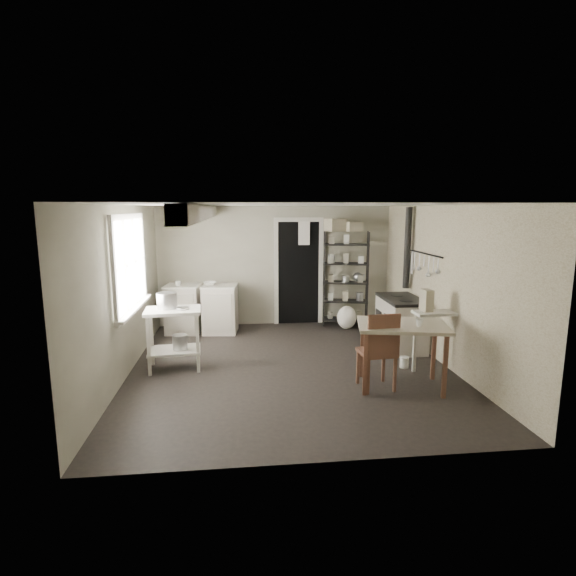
{
  "coord_description": "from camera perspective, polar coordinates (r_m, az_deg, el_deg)",
  "views": [
    {
      "loc": [
        -0.72,
        -6.14,
        2.25
      ],
      "look_at": [
        0.0,
        0.3,
        1.1
      ],
      "focal_mm": 28.0,
      "sensor_mm": 36.0,
      "label": 1
    }
  ],
  "objects": [
    {
      "name": "window",
      "position": [
        6.56,
        -19.58,
        2.91
      ],
      "size": [
        0.12,
        1.76,
        1.28
      ],
      "primitive_type": null,
      "color": "silver",
      "rests_on": "wall_left"
    },
    {
      "name": "ceiling_beam",
      "position": [
        6.16,
        -11.0,
        9.41
      ],
      "size": [
        0.18,
        5.0,
        0.18
      ],
      "primitive_type": null,
      "color": "silver",
      "rests_on": "ceiling"
    },
    {
      "name": "stovepipe",
      "position": [
        7.88,
        14.93,
        4.92
      ],
      "size": [
        0.13,
        0.13,
        1.35
      ],
      "primitive_type": null,
      "rotation": [
        0.0,
        0.0,
        0.23
      ],
      "color": "black",
      "rests_on": "stove"
    },
    {
      "name": "chair",
      "position": [
        5.8,
        11.19,
        -7.85
      ],
      "size": [
        0.45,
        0.47,
        1.0
      ],
      "primitive_type": null,
      "rotation": [
        0.0,
        0.0,
        0.09
      ],
      "color": "brown",
      "rests_on": "ground"
    },
    {
      "name": "stockpot",
      "position": [
        6.52,
        -15.1,
        -1.89
      ],
      "size": [
        0.31,
        0.31,
        0.3
      ],
      "primitive_type": "cylinder",
      "rotation": [
        0.0,
        0.0,
        0.09
      ],
      "color": "silver",
      "rests_on": "prep_table"
    },
    {
      "name": "ceiling",
      "position": [
        6.18,
        0.31,
        10.52
      ],
      "size": [
        5.0,
        5.0,
        0.0
      ],
      "primitive_type": "plane",
      "rotation": [
        3.14,
        0.0,
        0.0
      ],
      "color": "beige",
      "rests_on": "wall_back"
    },
    {
      "name": "mixing_bowl",
      "position": [
        8.26,
        -9.91,
        0.91
      ],
      "size": [
        0.34,
        0.34,
        0.08
      ],
      "primitive_type": "imported",
      "rotation": [
        0.0,
        0.0,
        -0.13
      ],
      "color": "silver",
      "rests_on": "base_cabinets"
    },
    {
      "name": "wall_right",
      "position": [
        6.91,
        19.17,
        0.34
      ],
      "size": [
        0.02,
        5.0,
        2.3
      ],
      "primitive_type": "cube",
      "color": "#A4A08C",
      "rests_on": "ground"
    },
    {
      "name": "table_cup",
      "position": [
        5.74,
        16.3,
        -4.93
      ],
      "size": [
        0.1,
        0.1,
        0.09
      ],
      "primitive_type": "imported",
      "rotation": [
        0.0,
        0.0,
        0.01
      ],
      "color": "silver",
      "rests_on": "work_table"
    },
    {
      "name": "counter_cup",
      "position": [
        8.25,
        -13.8,
        0.81
      ],
      "size": [
        0.15,
        0.15,
        0.09
      ],
      "primitive_type": "imported",
      "rotation": [
        0.0,
        0.0,
        -0.37
      ],
      "color": "silver",
      "rests_on": "base_cabinets"
    },
    {
      "name": "work_table",
      "position": [
        5.93,
        14.16,
        -8.63
      ],
      "size": [
        1.23,
        0.98,
        0.83
      ],
      "primitive_type": null,
      "rotation": [
        0.0,
        0.0,
        -0.21
      ],
      "color": "#BDB5A1",
      "rests_on": "ground"
    },
    {
      "name": "wall_left",
      "position": [
        6.42,
        -20.05,
        -0.42
      ],
      "size": [
        0.02,
        5.0,
        2.3
      ],
      "primitive_type": "cube",
      "color": "#A4A08C",
      "rests_on": "ground"
    },
    {
      "name": "wallpaper_panel",
      "position": [
        6.91,
        19.1,
        0.34
      ],
      "size": [
        0.01,
        5.0,
        2.3
      ],
      "primitive_type": null,
      "color": "#BFB89B",
      "rests_on": "wall_right"
    },
    {
      "name": "prep_table",
      "position": [
        6.58,
        -14.25,
        -6.59
      ],
      "size": [
        0.8,
        0.61,
        0.87
      ],
      "primitive_type": null,
      "rotation": [
        0.0,
        0.0,
        0.09
      ],
      "color": "silver",
      "rests_on": "ground"
    },
    {
      "name": "wall_front",
      "position": [
        3.87,
        4.64,
        -6.49
      ],
      "size": [
        4.5,
        0.02,
        2.3
      ],
      "primitive_type": "cube",
      "color": "#A4A08C",
      "rests_on": "ground"
    },
    {
      "name": "utensil_rail",
      "position": [
        7.38,
        16.94,
        4.18
      ],
      "size": [
        0.06,
        1.2,
        0.44
      ],
      "primitive_type": null,
      "color": "silver",
      "rests_on": "wall_right"
    },
    {
      "name": "shelf_jar",
      "position": [
        8.58,
        5.42,
        4.07
      ],
      "size": [
        0.1,
        0.1,
        0.18
      ],
      "primitive_type": "imported",
      "rotation": [
        0.0,
        0.0,
        0.36
      ],
      "color": "silver",
      "rests_on": "shelf_rack"
    },
    {
      "name": "oats_box",
      "position": [
        6.47,
        17.19,
        -1.45
      ],
      "size": [
        0.13,
        0.21,
        0.3
      ],
      "primitive_type": "cube",
      "rotation": [
        0.0,
        0.0,
        0.06
      ],
      "color": "beige",
      "rests_on": "side_ledge"
    },
    {
      "name": "floor",
      "position": [
        6.58,
        0.3,
        -9.93
      ],
      "size": [
        5.0,
        5.0,
        0.0
      ],
      "primitive_type": "plane",
      "color": "black",
      "rests_on": "ground"
    },
    {
      "name": "storage_box_a",
      "position": [
        8.61,
        6.04,
        8.41
      ],
      "size": [
        0.42,
        0.4,
        0.24
      ],
      "primitive_type": "cube",
      "rotation": [
        0.0,
        0.0,
        0.35
      ],
      "color": "beige",
      "rests_on": "shelf_rack"
    },
    {
      "name": "flour_sack",
      "position": [
        8.56,
        7.47,
        -3.61
      ],
      "size": [
        0.44,
        0.4,
        0.44
      ],
      "primitive_type": "ellipsoid",
      "rotation": [
        0.0,
        0.0,
        0.27
      ],
      "color": "white",
      "rests_on": "ground"
    },
    {
      "name": "bucket",
      "position": [
        6.56,
        -13.55,
        -6.75
      ],
      "size": [
        0.27,
        0.27,
        0.23
      ],
      "primitive_type": "cylinder",
      "rotation": [
        0.0,
        0.0,
        0.41
      ],
      "color": "silver",
      "rests_on": "prep_table"
    },
    {
      "name": "base_cabinets",
      "position": [
        8.36,
        -10.89,
        -2.48
      ],
      "size": [
        1.4,
        0.72,
        0.88
      ],
      "primitive_type": null,
      "rotation": [
        0.0,
        0.0,
        -0.11
      ],
      "color": "beige",
      "rests_on": "ground"
    },
    {
      "name": "stove",
      "position": [
        7.55,
        14.16,
        -4.12
      ],
      "size": [
        0.6,
        1.06,
        0.83
      ],
      "primitive_type": null,
      "rotation": [
        0.0,
        0.0,
        -0.02
      ],
      "color": "beige",
      "rests_on": "ground"
    },
    {
      "name": "doorway",
      "position": [
        8.78,
        1.34,
        1.88
      ],
      "size": [
        0.96,
        0.1,
        2.08
      ],
      "primitive_type": null,
      "color": "silver",
      "rests_on": "ground"
    },
    {
      "name": "saucepan",
      "position": [
        6.42,
        -13.21,
        -2.81
      ],
      "size": [
        0.22,
        0.22,
        0.1
      ],
      "primitive_type": "cylinder",
      "rotation": [
        0.0,
        0.0,
        0.27
      ],
      "color": "silver",
      "rests_on": "prep_table"
    },
    {
      "name": "storage_box_b",
      "position": [
        8.6,
        8.38,
        8.23
      ],
      "size": [
        0.31,
        0.3,
        0.18
      ],
      "primitive_type": "cube",
      "rotation": [
        0.0,
        0.0,
        0.14
      ],
      "color": "beige",
      "rests_on": "shelf_rack"
    },
    {
      "name": "side_ledge",
      "position": [
        6.6,
        17.89,
        -6.45
      ],
      "size": [
        0.56,
        0.31,
        0.85
      ],
      "primitive_type": null,
      "rotation": [
        0.0,
        0.0,
        0.02
      ],
      "color": "silver",
      "rests_on": "ground"
    },
    {
      "name": "floor_crock",
      "position": [
        6.73,
        14.55,
        -9.14
      ],
      "size": [
        0.14,
        0.14,
        0.16
      ],
      "primitive_type": "cylinder",
      "rotation": [
        0.0,
        0.0,
        0.1
      ],
      "color": "silver",
      "rests_on": "ground"
    },
    {
      "name": "wall_back",
      "position": [
        8.74,
        -1.61,
        2.83
      ],
      "size": [
        4.5,
        0.02,
        2.3
      ],
      "primitive_type": "cube",
      "color": "#A4A08C",
      "rests_on": "ground"
    },
    {
      "name": "shelf_rack",
      "position": [
        8.7,
        7.33,
        1.39
      ],
      "size": [
        0.92,
        0.51,
        1.82
      ],
      "primitive_type": null,
      "rotation": [
        0.0,
        0.0,
        -0.21
      ],
      "color": "black",
      "rests_on": "ground"
    }
  ]
}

